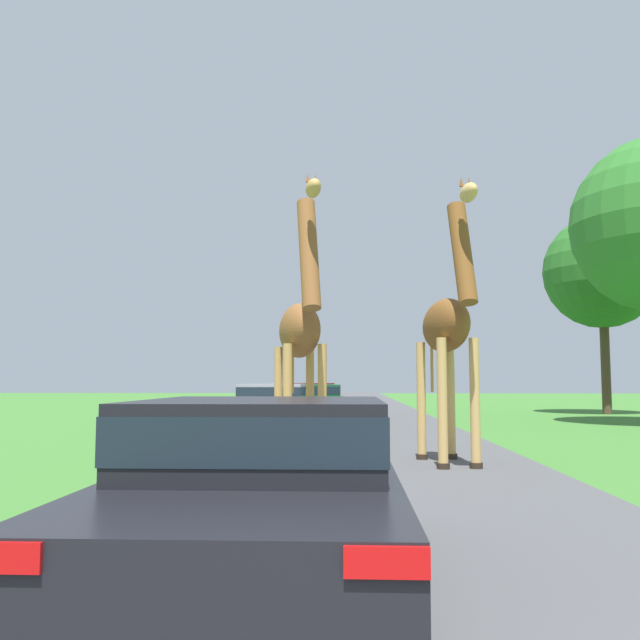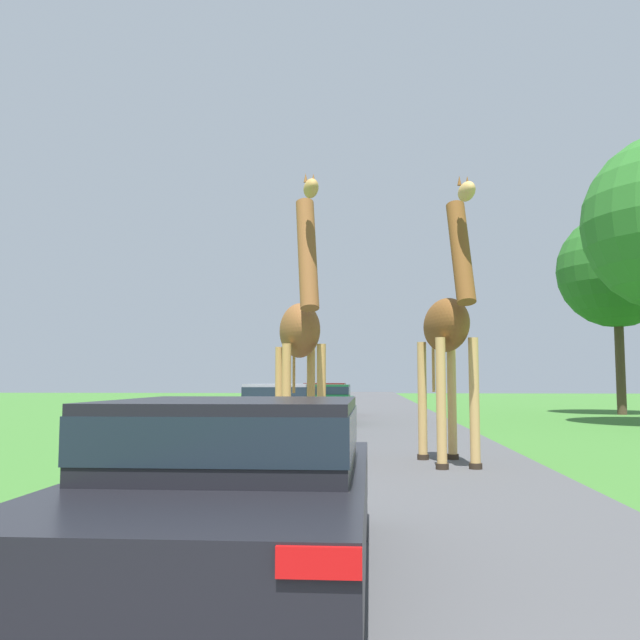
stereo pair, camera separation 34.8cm
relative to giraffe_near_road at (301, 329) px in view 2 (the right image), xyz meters
name	(u,v)px [view 2 (the right image)]	position (x,y,z in m)	size (l,w,h in m)	color
road	(360,413)	(0.77, 18.59, -2.39)	(6.94, 120.00, 0.00)	#4C4C4F
giraffe_near_road	(301,329)	(0.00, 0.00, 0.00)	(1.10, 2.58, 4.95)	tan
giraffe_companion	(448,328)	(2.62, -0.13, 0.00)	(0.98, 2.72, 4.79)	tan
car_lead_maroon	(235,482)	(0.26, -7.17, -1.68)	(1.92, 4.50, 1.32)	black
car_queue_right	(324,403)	(-0.35, 11.15, -1.69)	(1.97, 4.08, 1.33)	#144C28
car_queue_left	(279,408)	(-1.18, 5.86, -1.65)	(1.81, 4.56, 1.37)	gray
car_far_ahead	(325,398)	(-0.64, 16.42, -1.65)	(1.86, 4.39, 1.36)	#561914
tree_centre_back	(617,270)	(12.12, 18.22, 3.92)	(5.10, 5.10, 8.89)	#4C3828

